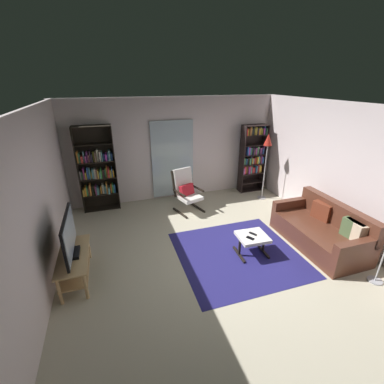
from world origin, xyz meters
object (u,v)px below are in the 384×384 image
object	(u,v)px
tv_stand	(75,263)
tv_remote	(253,234)
floor_lamp_by_shelf	(268,145)
leather_sofa	(322,231)
lounge_armchair	(186,189)
television	(69,237)
bookshelf_near_sofa	(252,156)
cell_phone	(250,238)
wall_clock	(103,132)
bookshelf_near_tv	(97,171)
ottoman	(252,239)

from	to	relation	value
tv_stand	tv_remote	xyz separation A→B (m)	(3.03, -0.23, 0.10)
tv_remote	floor_lamp_by_shelf	distance (m)	2.76
leather_sofa	lounge_armchair	bearing A→B (deg)	132.69
television	floor_lamp_by_shelf	distance (m)	4.92
bookshelf_near_sofa	cell_phone	bearing A→B (deg)	-119.30
cell_phone	floor_lamp_by_shelf	world-z (taller)	floor_lamp_by_shelf
cell_phone	leather_sofa	bearing A→B (deg)	-32.67
leather_sofa	wall_clock	distance (m)	5.12
bookshelf_near_tv	lounge_armchair	bearing A→B (deg)	-19.58
television	cell_phone	world-z (taller)	television
tv_stand	wall_clock	xyz separation A→B (m)	(0.63, 2.65, 1.55)
lounge_armchair	tv_remote	size ratio (longest dim) A/B	7.10
lounge_armchair	tv_remote	xyz separation A→B (m)	(0.65, -2.05, -0.13)
bookshelf_near_tv	wall_clock	size ratio (longest dim) A/B	7.03
tv_stand	bookshelf_near_sofa	bearing A→B (deg)	28.69
ottoman	cell_phone	size ratio (longest dim) A/B	3.87
bookshelf_near_sofa	lounge_armchair	size ratio (longest dim) A/B	1.83
television	bookshelf_near_tv	world-z (taller)	bookshelf_near_tv
tv_remote	cell_phone	world-z (taller)	tv_remote
tv_remote	wall_clock	world-z (taller)	wall_clock
bookshelf_near_sofa	tv_remote	distance (m)	3.12
tv_stand	ottoman	bearing A→B (deg)	-5.15
cell_phone	tv_remote	bearing A→B (deg)	13.37
bookshelf_near_tv	leather_sofa	xyz separation A→B (m)	(4.04, -2.93, -0.68)
bookshelf_near_sofa	lounge_armchair	xyz separation A→B (m)	(-2.10, -0.64, -0.49)
television	tv_remote	xyz separation A→B (m)	(3.03, -0.24, -0.39)
tv_stand	wall_clock	bearing A→B (deg)	76.58
lounge_armchair	cell_phone	xyz separation A→B (m)	(0.53, -2.16, -0.14)
lounge_armchair	floor_lamp_by_shelf	xyz separation A→B (m)	(2.14, 0.02, 0.91)
tv_stand	floor_lamp_by_shelf	xyz separation A→B (m)	(4.52, 1.84, 1.15)
leather_sofa	lounge_armchair	distance (m)	3.04
tv_remote	tv_stand	bearing A→B (deg)	145.81
tv_stand	leather_sofa	world-z (taller)	leather_sofa
tv_stand	bookshelf_near_tv	distance (m)	2.64
television	leather_sofa	xyz separation A→B (m)	(4.43, -0.42, -0.48)
leather_sofa	floor_lamp_by_shelf	xyz separation A→B (m)	(0.09, 2.25, 1.15)
ottoman	bookshelf_near_tv	bearing A→B (deg)	132.99
ottoman	tv_remote	xyz separation A→B (m)	(0.02, 0.04, 0.08)
floor_lamp_by_shelf	bookshelf_near_sofa	bearing A→B (deg)	93.63
wall_clock	television	bearing A→B (deg)	-103.42
television	leather_sofa	size ratio (longest dim) A/B	0.58
bookshelf_near_tv	ottoman	size ratio (longest dim) A/B	3.76
cell_phone	tv_stand	bearing A→B (deg)	143.32
television	lounge_armchair	world-z (taller)	television
bookshelf_near_tv	floor_lamp_by_shelf	distance (m)	4.21
lounge_armchair	cell_phone	size ratio (longest dim) A/B	7.30
floor_lamp_by_shelf	wall_clock	bearing A→B (deg)	168.15
tv_remote	wall_clock	distance (m)	4.02
cell_phone	ottoman	bearing A→B (deg)	7.57
lounge_armchair	wall_clock	distance (m)	2.34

